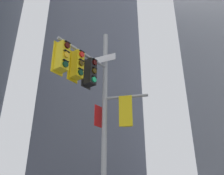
# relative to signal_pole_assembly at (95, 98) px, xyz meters

# --- Properties ---
(building_mid_block) EXTENTS (13.00, 13.00, 47.04)m
(building_mid_block) POSITION_rel_signal_pole_assembly_xyz_m (1.43, 25.44, 18.33)
(building_mid_block) COLOR slate
(building_mid_block) RESTS_ON ground
(signal_pole_assembly) EXTENTS (3.48, 2.17, 8.33)m
(signal_pole_assembly) POSITION_rel_signal_pole_assembly_xyz_m (0.00, 0.00, 0.00)
(signal_pole_assembly) COLOR #9EA0A3
(signal_pole_assembly) RESTS_ON ground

